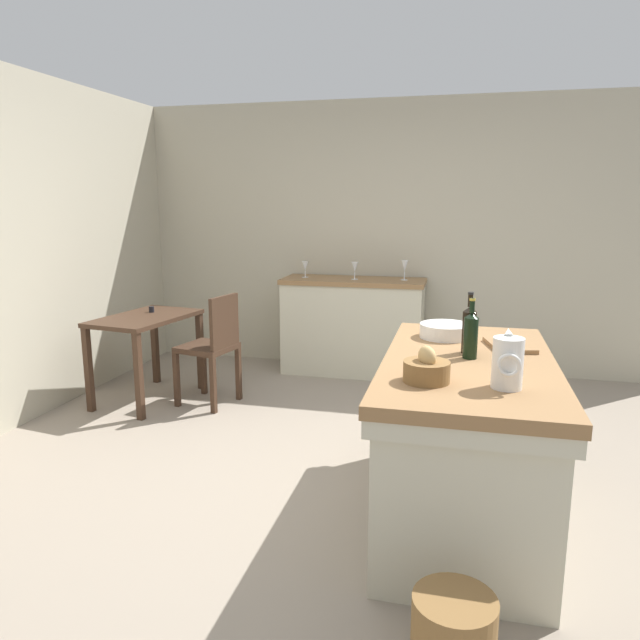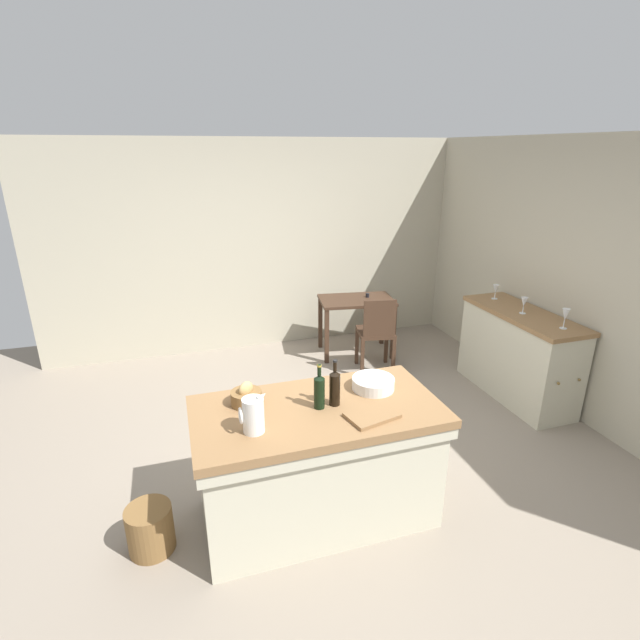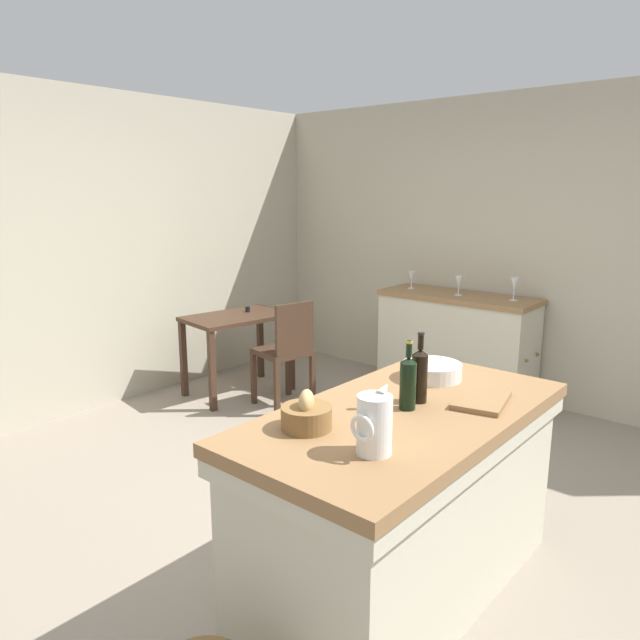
{
  "view_description": "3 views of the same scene",
  "coord_description": "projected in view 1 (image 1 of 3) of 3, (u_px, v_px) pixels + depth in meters",
  "views": [
    {
      "loc": [
        -3.19,
        -0.62,
        1.65
      ],
      "look_at": [
        0.03,
        0.17,
        0.97
      ],
      "focal_mm": 32.84,
      "sensor_mm": 36.0,
      "label": 1
    },
    {
      "loc": [
        -1.05,
        -3.28,
        2.47
      ],
      "look_at": [
        0.11,
        0.39,
        1.07
      ],
      "focal_mm": 26.62,
      "sensor_mm": 36.0,
      "label": 2
    },
    {
      "loc": [
        -2.32,
        -1.96,
        1.8
      ],
      "look_at": [
        0.12,
        0.12,
        1.09
      ],
      "focal_mm": 32.96,
      "sensor_mm": 36.0,
      "label": 3
    }
  ],
  "objects": [
    {
      "name": "bread_basket",
      "position": [
        427.0,
        369.0,
        2.57
      ],
      "size": [
        0.21,
        0.21,
        0.16
      ],
      "color": "brown",
      "rests_on": "island_table"
    },
    {
      "name": "wine_bottle_amber",
      "position": [
        471.0,
        334.0,
        2.94
      ],
      "size": [
        0.07,
        0.07,
        0.31
      ],
      "color": "black",
      "rests_on": "island_table"
    },
    {
      "name": "side_cabinet",
      "position": [
        353.0,
        326.0,
        5.66
      ],
      "size": [
        0.52,
        1.38,
        0.92
      ],
      "color": "olive",
      "rests_on": "ground"
    },
    {
      "name": "writing_desk",
      "position": [
        146.0,
        330.0,
        4.85
      ],
      "size": [
        0.97,
        0.69,
        0.77
      ],
      "color": "#3D281C",
      "rests_on": "ground"
    },
    {
      "name": "wine_glass_middle",
      "position": [
        305.0,
        266.0,
        5.66
      ],
      "size": [
        0.07,
        0.07,
        0.16
      ],
      "color": "white",
      "rests_on": "side_cabinet"
    },
    {
      "name": "pitcher",
      "position": [
        508.0,
        362.0,
        2.47
      ],
      "size": [
        0.17,
        0.13,
        0.26
      ],
      "color": "white",
      "rests_on": "island_table"
    },
    {
      "name": "wall_right",
      "position": [
        398.0,
        237.0,
        5.73
      ],
      "size": [
        0.12,
        5.2,
        2.6
      ],
      "primitive_type": "cube",
      "color": "#B2AA93",
      "rests_on": "ground"
    },
    {
      "name": "wine_glass_left",
      "position": [
        355.0,
        267.0,
        5.51
      ],
      "size": [
        0.07,
        0.07,
        0.17
      ],
      "color": "white",
      "rests_on": "side_cabinet"
    },
    {
      "name": "wooden_chair",
      "position": [
        213.0,
        345.0,
        4.75
      ],
      "size": [
        0.47,
        0.47,
        0.92
      ],
      "color": "#3D281C",
      "rests_on": "ground"
    },
    {
      "name": "island_table",
      "position": [
        465.0,
        433.0,
        3.03
      ],
      "size": [
        1.64,
        0.84,
        0.87
      ],
      "color": "olive",
      "rests_on": "ground"
    },
    {
      "name": "cutting_board",
      "position": [
        509.0,
        345.0,
        3.18
      ],
      "size": [
        0.35,
        0.28,
        0.02
      ],
      "primitive_type": "cube",
      "rotation": [
        0.0,
        0.0,
        0.23
      ],
      "color": "olive",
      "rests_on": "island_table"
    },
    {
      "name": "wash_bowl",
      "position": [
        446.0,
        331.0,
        3.41
      ],
      "size": [
        0.3,
        0.3,
        0.08
      ],
      "primitive_type": "cylinder",
      "color": "white",
      "rests_on": "island_table"
    },
    {
      "name": "ground_plane",
      "position": [
        346.0,
        481.0,
        3.51
      ],
      "size": [
        6.76,
        6.76,
        0.0
      ],
      "primitive_type": "plane",
      "color": "gray"
    },
    {
      "name": "wine_bottle_dark",
      "position": [
        469.0,
        329.0,
        3.04
      ],
      "size": [
        0.07,
        0.07,
        0.32
      ],
      "color": "black",
      "rests_on": "island_table"
    },
    {
      "name": "wine_glass_far_left",
      "position": [
        405.0,
        266.0,
        5.46
      ],
      "size": [
        0.07,
        0.07,
        0.19
      ],
      "color": "white",
      "rests_on": "side_cabinet"
    },
    {
      "name": "wicker_hamper",
      "position": [
        453.0,
        639.0,
        2.03
      ],
      "size": [
        0.3,
        0.3,
        0.32
      ],
      "primitive_type": "cylinder",
      "color": "brown",
      "rests_on": "ground"
    }
  ]
}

